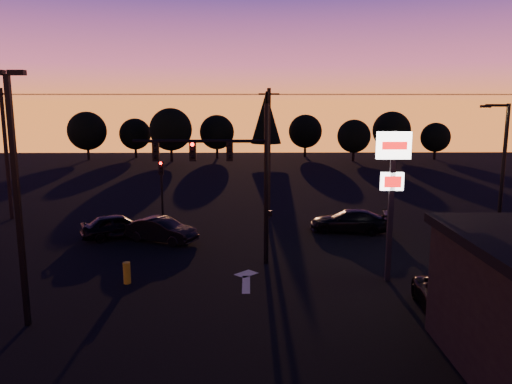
% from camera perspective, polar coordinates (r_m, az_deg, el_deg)
% --- Properties ---
extents(ground, '(120.00, 120.00, 0.00)m').
position_cam_1_polar(ground, '(21.84, -2.49, -11.46)').
color(ground, black).
rests_on(ground, ground).
extents(lane_arrow, '(1.20, 3.10, 0.01)m').
position_cam_1_polar(lane_arrow, '(23.39, -1.13, -9.93)').
color(lane_arrow, beige).
rests_on(lane_arrow, ground).
extents(traffic_signal_mast, '(6.79, 0.52, 8.58)m').
position_cam_1_polar(traffic_signal_mast, '(24.49, -2.54, 2.88)').
color(traffic_signal_mast, black).
rests_on(traffic_signal_mast, ground).
extents(secondary_signal, '(0.30, 0.31, 4.35)m').
position_cam_1_polar(secondary_signal, '(32.69, -10.74, 0.90)').
color(secondary_signal, black).
rests_on(secondary_signal, ground).
extents(parking_lot_light, '(1.25, 0.30, 9.14)m').
position_cam_1_polar(parking_lot_light, '(19.31, -25.75, 0.87)').
color(parking_lot_light, black).
rests_on(parking_lot_light, ground).
extents(pylon_sign, '(1.50, 0.28, 6.80)m').
position_cam_1_polar(pylon_sign, '(22.91, 15.32, 1.95)').
color(pylon_sign, black).
rests_on(pylon_sign, ground).
extents(streetlight, '(1.55, 0.35, 8.00)m').
position_cam_1_polar(streetlight, '(29.22, 26.22, 2.01)').
color(streetlight, black).
rests_on(streetlight, ground).
extents(utility_pole_0, '(1.40, 0.26, 9.00)m').
position_cam_1_polar(utility_pole_0, '(38.27, -26.64, 3.96)').
color(utility_pole_0, black).
rests_on(utility_pole_0, ground).
extents(utility_pole_1, '(1.40, 0.26, 9.00)m').
position_cam_1_polar(utility_pole_1, '(34.48, 1.46, 4.47)').
color(utility_pole_1, black).
rests_on(utility_pole_1, ground).
extents(power_wires, '(36.00, 1.22, 0.07)m').
position_cam_1_polar(power_wires, '(34.31, 1.49, 11.08)').
color(power_wires, black).
rests_on(power_wires, ground).
extents(bollard, '(0.33, 0.33, 0.99)m').
position_cam_1_polar(bollard, '(23.46, -14.54, -8.94)').
color(bollard, '#A39211').
rests_on(bollard, ground).
extents(tree_0, '(5.36, 5.36, 6.74)m').
position_cam_1_polar(tree_0, '(73.95, -18.75, 6.62)').
color(tree_0, black).
rests_on(tree_0, ground).
extents(tree_1, '(4.54, 4.54, 5.71)m').
position_cam_1_polar(tree_1, '(75.29, -13.65, 6.46)').
color(tree_1, black).
rests_on(tree_1, ground).
extents(tree_2, '(5.77, 5.78, 7.26)m').
position_cam_1_polar(tree_2, '(69.21, -9.71, 7.06)').
color(tree_2, black).
rests_on(tree_2, ground).
extents(tree_3, '(4.95, 4.95, 6.22)m').
position_cam_1_polar(tree_3, '(72.56, -4.49, 6.83)').
color(tree_3, black).
rests_on(tree_3, ground).
extents(tree_4, '(4.18, 4.18, 9.50)m').
position_cam_1_polar(tree_4, '(69.35, 1.17, 8.50)').
color(tree_4, black).
rests_on(tree_4, ground).
extents(tree_5, '(4.95, 4.95, 6.22)m').
position_cam_1_polar(tree_5, '(74.87, 5.66, 6.91)').
color(tree_5, black).
rests_on(tree_5, ground).
extents(tree_6, '(4.54, 4.54, 5.71)m').
position_cam_1_polar(tree_6, '(69.93, 11.12, 6.28)').
color(tree_6, black).
rests_on(tree_6, ground).
extents(tree_7, '(5.36, 5.36, 6.74)m').
position_cam_1_polar(tree_7, '(74.24, 15.23, 6.82)').
color(tree_7, black).
rests_on(tree_7, ground).
extents(tree_8, '(4.12, 4.12, 5.19)m').
position_cam_1_polar(tree_8, '(75.22, 19.83, 5.90)').
color(tree_8, black).
rests_on(tree_8, ground).
extents(car_left, '(4.63, 3.33, 1.46)m').
position_cam_1_polar(car_left, '(31.16, -15.50, -3.75)').
color(car_left, black).
rests_on(car_left, ground).
extents(car_mid, '(4.50, 3.13, 1.41)m').
position_cam_1_polar(car_mid, '(29.72, -10.77, -4.28)').
color(car_mid, black).
rests_on(car_mid, ground).
extents(car_right, '(5.12, 2.84, 1.40)m').
position_cam_1_polar(car_right, '(31.94, 10.58, -3.26)').
color(car_right, black).
rests_on(car_right, ground).
extents(suv_parked, '(2.52, 4.70, 1.26)m').
position_cam_1_polar(suv_parked, '(20.78, 21.32, -11.50)').
color(suv_parked, black).
rests_on(suv_parked, ground).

